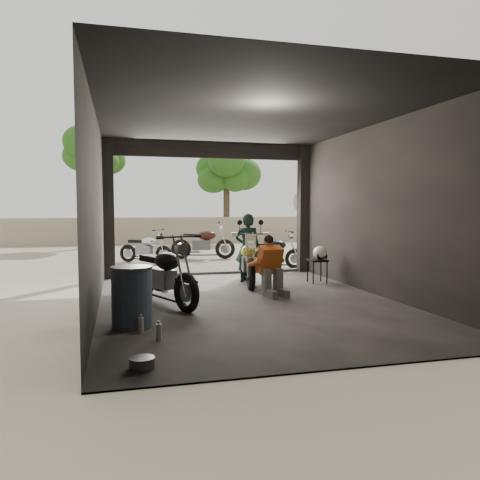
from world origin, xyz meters
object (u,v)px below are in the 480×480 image
main_bike (248,258)px  sign_post (305,215)px  outside_bike_b (203,240)px  oil_drum (132,298)px  left_bike (163,270)px  rider (248,248)px  stool (317,263)px  helmet (320,253)px  outside_bike_c (273,250)px  outside_bike_a (145,246)px  mechanic (272,267)px

main_bike → sign_post: 3.64m
outside_bike_b → oil_drum: outside_bike_b is taller
left_bike → rider: bearing=19.7°
stool → oil_drum: 4.93m
left_bike → sign_post: sign_post is taller
stool → helmet: bearing=-13.1°
outside_bike_b → outside_bike_c: 3.22m
outside_bike_b → stool: outside_bike_b is taller
main_bike → left_bike: left_bike is taller
rider → stool: bearing=-175.4°
outside_bike_a → sign_post: size_ratio=0.69×
outside_bike_b → helmet: outside_bike_b is taller
outside_bike_a → stool: (3.41, -4.78, -0.06)m
sign_post → oil_drum: bearing=-139.9°
mechanic → sign_post: 4.62m
mechanic → stool: mechanic is taller
main_bike → helmet: bearing=4.8°
outside_bike_a → helmet: size_ratio=4.67×
mechanic → helmet: bearing=31.1°
left_bike → outside_bike_c: left_bike is taller
outside_bike_a → rider: 4.75m
rider → helmet: size_ratio=4.73×
helmet → main_bike: bearing=-179.7°
oil_drum → sign_post: size_ratio=0.39×
mechanic → sign_post: sign_post is taller
outside_bike_c → mechanic: 3.84m
left_bike → helmet: 3.81m
outside_bike_c → oil_drum: 6.57m
outside_bike_b → oil_drum: size_ratio=2.10×
rider → oil_drum: (-2.56, -3.34, -0.34)m
left_bike → outside_bike_b: size_ratio=1.01×
outside_bike_a → outside_bike_c: size_ratio=0.99×
outside_bike_a → mechanic: mechanic is taller
oil_drum → sign_post: (4.84, 5.63, 1.03)m
outside_bike_a → oil_drum: size_ratio=1.78×
mechanic → sign_post: (2.26, 3.92, 0.90)m
outside_bike_a → mechanic: bearing=-129.6°
outside_bike_b → helmet: size_ratio=5.51×
main_bike → mechanic: (0.11, -1.30, -0.03)m
outside_bike_c → mechanic: size_ratio=1.39×
outside_bike_b → rider: rider is taller
outside_bike_a → rider: (1.97, -4.32, 0.25)m
outside_bike_a → oil_drum: 7.68m
outside_bike_a → stool: 5.87m
outside_bike_a → helmet: bearing=-112.2°
main_bike → outside_bike_a: bearing=121.9°
mechanic → outside_bike_a: bearing=101.4°
outside_bike_a → sign_post: bearing=-83.6°
stool → oil_drum: (-4.00, -2.88, -0.03)m
helmet → sign_post: 2.97m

